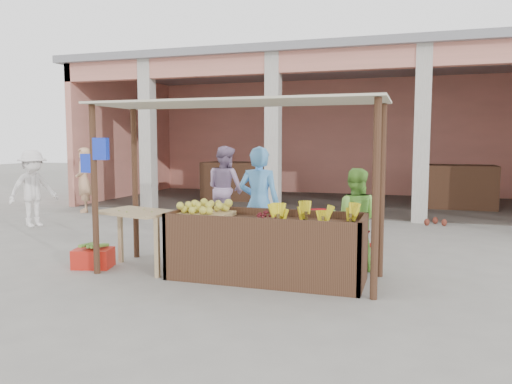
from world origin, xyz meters
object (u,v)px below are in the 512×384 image
(side_table, at_px, (137,220))
(vendor_blue, at_px, (259,200))
(vendor_green, at_px, (355,216))
(red_crate, at_px, (93,258))
(fruit_stall, at_px, (266,250))
(motorcycle, at_px, (331,220))

(side_table, distance_m, vendor_blue, 1.85)
(vendor_blue, height_order, vendor_green, vendor_blue)
(red_crate, xyz_separation_m, vendor_blue, (2.21, 1.13, 0.81))
(fruit_stall, relative_size, vendor_green, 1.68)
(fruit_stall, distance_m, motorcycle, 2.24)
(fruit_stall, bearing_deg, side_table, -177.72)
(fruit_stall, xyz_separation_m, red_crate, (-2.61, -0.18, -0.26))
(side_table, height_order, red_crate, side_table)
(side_table, bearing_deg, red_crate, -157.07)
(side_table, height_order, vendor_green, vendor_green)
(fruit_stall, relative_size, vendor_blue, 1.37)
(vendor_green, bearing_deg, motorcycle, -66.27)
(side_table, height_order, vendor_blue, vendor_blue)
(vendor_blue, distance_m, motorcycle, 1.59)
(motorcycle, bearing_deg, vendor_blue, 119.14)
(red_crate, height_order, vendor_blue, vendor_blue)
(red_crate, xyz_separation_m, vendor_green, (3.66, 1.11, 0.63))
(fruit_stall, bearing_deg, red_crate, -176.12)
(red_crate, distance_m, vendor_green, 3.88)
(red_crate, distance_m, motorcycle, 3.93)
(red_crate, height_order, motorcycle, motorcycle)
(fruit_stall, bearing_deg, motorcycle, 76.35)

